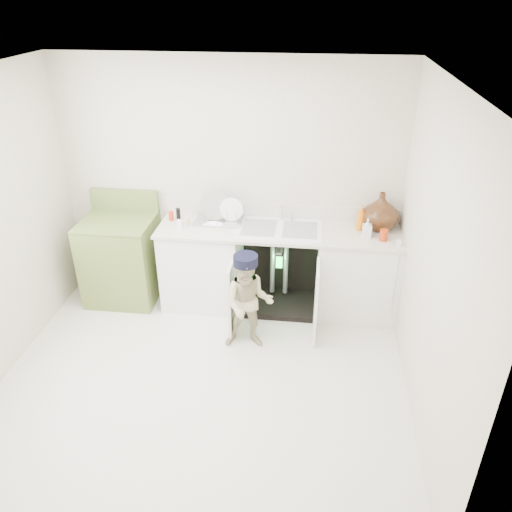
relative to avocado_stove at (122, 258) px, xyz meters
The scene contains 5 objects.
ground 1.70m from the avocado_stove, 46.33° to the right, with size 3.50×3.50×0.00m, color silver.
room_shell 1.81m from the avocado_stove, 46.33° to the right, with size 6.00×5.50×1.26m.
counter_run 1.72m from the avocado_stove, ahead, with size 2.44×1.02×1.28m.
avocado_stove is the anchor object (origin of this frame).
repair_worker 1.62m from the avocado_stove, 25.18° to the right, with size 0.53×0.57×0.96m.
Camera 1 is at (0.86, -3.27, 3.05)m, focal length 35.00 mm.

